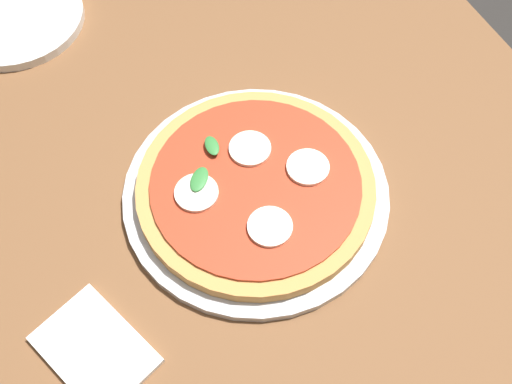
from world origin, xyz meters
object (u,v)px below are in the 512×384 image
serving_tray (256,194)px  pizza (256,187)px  dining_table (286,255)px  plate_white (14,18)px  napkin (95,350)px

serving_tray → pizza: size_ratio=1.13×
pizza → dining_table: bearing=-149.7°
serving_tray → pizza: pizza is taller
pizza → plate_white: (0.44, 0.20, -0.02)m
dining_table → plate_white: 0.55m
serving_tray → dining_table: bearing=-150.7°
dining_table → pizza: pizza is taller
pizza → napkin: pizza is taller
serving_tray → plate_white: plate_white is taller
napkin → serving_tray: bearing=-66.7°
dining_table → serving_tray: 0.13m
dining_table → napkin: (-0.06, 0.27, 0.11)m
serving_tray → plate_white: size_ratio=1.59×
napkin → pizza: bearing=-66.7°
plate_white → napkin: bearing=175.4°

